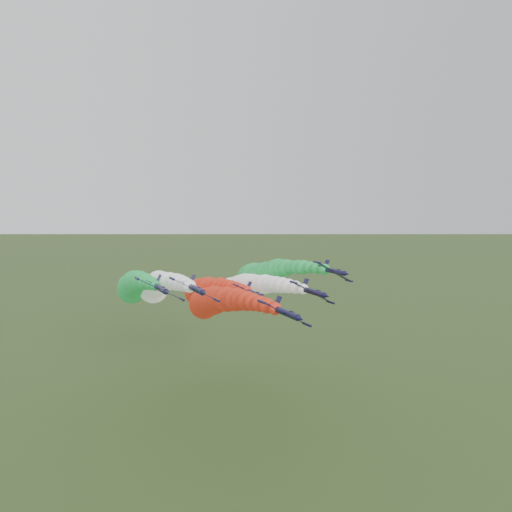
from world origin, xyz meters
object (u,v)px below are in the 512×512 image
(jet_outer_right, at_px, (261,274))
(jet_inner_right, at_px, (242,288))
(jet_lead, at_px, (214,302))
(jet_outer_left, at_px, (133,286))
(jet_inner_left, at_px, (157,286))
(jet_trail, at_px, (204,290))

(jet_outer_right, bearing_deg, jet_inner_right, -134.92)
(jet_lead, relative_size, jet_outer_right, 1.00)
(jet_outer_left, bearing_deg, jet_inner_left, -45.55)
(jet_inner_left, relative_size, jet_inner_right, 1.00)
(jet_inner_right, height_order, jet_outer_left, jet_outer_left)
(jet_lead, xyz_separation_m, jet_outer_left, (-15.25, 18.81, 2.07))
(jet_lead, height_order, jet_trail, jet_lead)
(jet_lead, distance_m, jet_trail, 27.71)
(jet_lead, xyz_separation_m, jet_outer_right, (21.94, 20.96, 2.77))
(jet_inner_right, bearing_deg, jet_outer_right, 45.08)
(jet_inner_right, relative_size, jet_outer_right, 1.00)
(jet_lead, xyz_separation_m, jet_inner_left, (-10.33, 13.79, 2.37))
(jet_outer_left, bearing_deg, jet_lead, -50.97)
(jet_outer_left, distance_m, jet_trail, 23.52)
(jet_lead, height_order, jet_inner_left, jet_inner_left)
(jet_inner_left, xyz_separation_m, jet_inner_right, (21.80, -3.34, -1.48))
(jet_lead, height_order, jet_outer_right, jet_outer_right)
(jet_lead, height_order, jet_outer_left, jet_outer_left)
(jet_inner_left, height_order, jet_outer_right, jet_outer_right)
(jet_inner_left, relative_size, jet_trail, 1.00)
(jet_inner_right, relative_size, jet_outer_left, 1.00)
(jet_outer_right, bearing_deg, jet_inner_left, -167.47)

